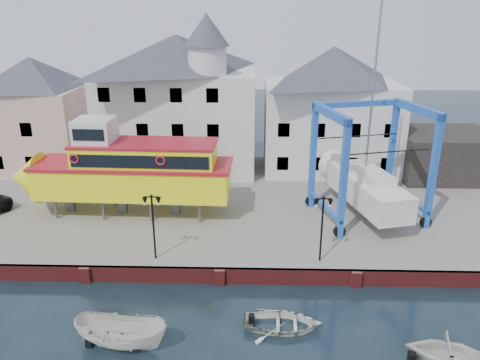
{
  "coord_description": "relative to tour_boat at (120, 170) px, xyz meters",
  "views": [
    {
      "loc": [
        1.88,
        -23.8,
        15.43
      ],
      "look_at": [
        1.0,
        7.0,
        4.0
      ],
      "focal_mm": 35.0,
      "sensor_mm": 36.0,
      "label": 1
    }
  ],
  "objects": [
    {
      "name": "building_pink",
      "position": [
        -10.26,
        10.03,
        1.8
      ],
      "size": [
        8.0,
        7.0,
        10.3
      ],
      "color": "#DDA499",
      "rests_on": "hardstanding"
    },
    {
      "name": "hardstanding",
      "position": [
        7.74,
        3.03,
        -3.85
      ],
      "size": [
        44.0,
        22.0,
        1.0
      ],
      "primitive_type": "cube",
      "color": "slate",
      "rests_on": "ground"
    },
    {
      "name": "building_white_main",
      "position": [
        2.87,
        10.43,
        3.0
      ],
      "size": [
        14.0,
        8.3,
        14.0
      ],
      "color": "silver",
      "rests_on": "hardstanding"
    },
    {
      "name": "travel_lift",
      "position": [
        17.65,
        0.67,
        -0.77
      ],
      "size": [
        8.43,
        10.61,
        15.53
      ],
      "rotation": [
        0.0,
        0.0,
        0.26
      ],
      "color": "#1C58A8",
      "rests_on": "hardstanding"
    },
    {
      "name": "building_white_right",
      "position": [
        16.74,
        11.03,
        2.25
      ],
      "size": [
        12.0,
        8.0,
        11.2
      ],
      "color": "silver",
      "rests_on": "hardstanding"
    },
    {
      "name": "shed_dark",
      "position": [
        26.74,
        9.03,
        -1.35
      ],
      "size": [
        8.0,
        7.0,
        4.0
      ],
      "primitive_type": "cube",
      "color": "black",
      "rests_on": "hardstanding"
    },
    {
      "name": "tour_boat",
      "position": [
        0.0,
        0.0,
        0.0
      ],
      "size": [
        16.43,
        4.45,
        7.1
      ],
      "rotation": [
        0.0,
        0.0,
        -0.04
      ],
      "color": "#59595E",
      "rests_on": "hardstanding"
    },
    {
      "name": "motorboat_a",
      "position": [
        3.41,
        -13.56,
        -4.35
      ],
      "size": [
        4.93,
        2.53,
        1.81
      ],
      "primitive_type": "imported",
      "rotation": [
        0.0,
        0.0,
        1.4
      ],
      "color": "silver",
      "rests_on": "ground"
    },
    {
      "name": "ground",
      "position": [
        7.74,
        -7.97,
        -4.35
      ],
      "size": [
        140.0,
        140.0,
        0.0
      ],
      "primitive_type": "plane",
      "color": "#18252C",
      "rests_on": "ground"
    },
    {
      "name": "lamp_post_right",
      "position": [
        13.74,
        -6.77,
        -0.17
      ],
      "size": [
        1.12,
        0.32,
        4.2
      ],
      "color": "black",
      "rests_on": "hardstanding"
    },
    {
      "name": "quay_wall",
      "position": [
        7.74,
        -7.86,
        -3.85
      ],
      "size": [
        44.0,
        0.47,
        1.0
      ],
      "color": "maroon",
      "rests_on": "ground"
    },
    {
      "name": "motorboat_b",
      "position": [
        11.24,
        -11.9,
        -4.35
      ],
      "size": [
        4.07,
        3.0,
        0.82
      ],
      "primitive_type": "imported",
      "rotation": [
        0.0,
        0.0,
        1.52
      ],
      "color": "silver",
      "rests_on": "ground"
    },
    {
      "name": "lamp_post_left",
      "position": [
        3.74,
        -6.77,
        -0.17
      ],
      "size": [
        1.12,
        0.32,
        4.2
      ],
      "color": "black",
      "rests_on": "hardstanding"
    }
  ]
}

